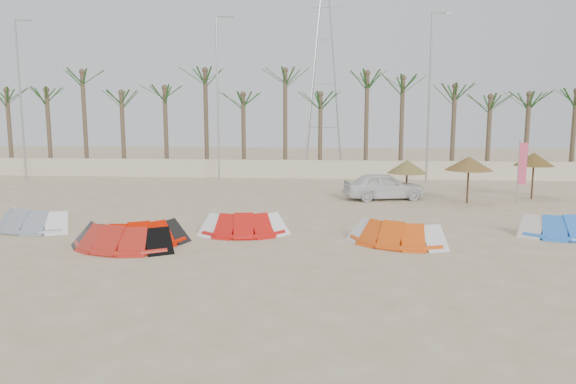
# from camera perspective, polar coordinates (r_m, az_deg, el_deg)

# --- Properties ---
(ground) EXTENTS (120.00, 120.00, 0.00)m
(ground) POSITION_cam_1_polar(r_m,az_deg,el_deg) (15.30, -1.99, -8.06)
(ground) COLOR beige
(ground) RESTS_ON ground
(boundary_wall) EXTENTS (60.00, 0.30, 1.30)m
(boundary_wall) POSITION_cam_1_polar(r_m,az_deg,el_deg) (36.79, 2.19, 2.56)
(boundary_wall) COLOR beige
(boundary_wall) RESTS_ON ground
(palm_line) EXTENTS (52.00, 4.00, 7.70)m
(palm_line) POSITION_cam_1_polar(r_m,az_deg,el_deg) (38.15, 3.37, 11.47)
(palm_line) COLOR brown
(palm_line) RESTS_ON ground
(lamp_a) EXTENTS (1.25, 0.14, 11.00)m
(lamp_a) POSITION_cam_1_polar(r_m,az_deg,el_deg) (40.88, -27.56, 9.40)
(lamp_a) COLOR #A5A8AD
(lamp_a) RESTS_ON ground
(lamp_b) EXTENTS (1.25, 0.14, 11.00)m
(lamp_b) POSITION_cam_1_polar(r_m,az_deg,el_deg) (35.46, -7.77, 10.56)
(lamp_b) COLOR #A5A8AD
(lamp_b) RESTS_ON ground
(lamp_c) EXTENTS (1.25, 0.14, 11.00)m
(lamp_c) POSITION_cam_1_polar(r_m,az_deg,el_deg) (35.16, 15.48, 10.36)
(lamp_c) COLOR #A5A8AD
(lamp_c) RESTS_ON ground
(pylon) EXTENTS (3.00, 3.00, 14.00)m
(pylon) POSITION_cam_1_polar(r_m,az_deg,el_deg) (42.79, 3.92, 2.47)
(pylon) COLOR #A5A8AD
(pylon) RESTS_ON ground
(kite_grey) EXTENTS (3.82, 2.41, 0.90)m
(kite_grey) POSITION_cam_1_polar(r_m,az_deg,el_deg) (22.37, -26.38, -2.59)
(kite_grey) COLOR gray
(kite_grey) RESTS_ON ground
(kite_red_left) EXTENTS (3.72, 2.71, 0.90)m
(kite_red_left) POSITION_cam_1_polar(r_m,az_deg,el_deg) (18.35, -15.91, -4.27)
(kite_red_left) COLOR red
(kite_red_left) RESTS_ON ground
(kite_red_mid) EXTENTS (3.87, 2.21, 0.90)m
(kite_red_mid) POSITION_cam_1_polar(r_m,az_deg,el_deg) (18.04, -17.74, -4.55)
(kite_red_mid) COLOR red
(kite_red_mid) RESTS_ON ground
(kite_red_right) EXTENTS (3.35, 1.92, 0.90)m
(kite_red_right) POSITION_cam_1_polar(r_m,az_deg,el_deg) (19.27, -4.78, -3.39)
(kite_red_right) COLOR red
(kite_red_right) RESTS_ON ground
(kite_orange) EXTENTS (3.76, 2.63, 0.90)m
(kite_orange) POSITION_cam_1_polar(r_m,az_deg,el_deg) (18.15, 11.74, -4.25)
(kite_orange) COLOR #E64F0E
(kite_orange) RESTS_ON ground
(kite_blue) EXTENTS (3.57, 1.77, 0.90)m
(kite_blue) POSITION_cam_1_polar(r_m,az_deg,el_deg) (21.52, 28.45, -3.13)
(kite_blue) COLOR blue
(kite_blue) RESTS_ON ground
(parasol_left) EXTENTS (2.11, 2.11, 2.10)m
(parasol_left) POSITION_cam_1_polar(r_m,az_deg,el_deg) (27.79, 13.10, 2.76)
(parasol_left) COLOR #4C331E
(parasol_left) RESTS_ON ground
(parasol_mid) EXTENTS (2.36, 2.36, 2.37)m
(parasol_mid) POSITION_cam_1_polar(r_m,az_deg,el_deg) (27.36, 19.45, 3.01)
(parasol_mid) COLOR #4C331E
(parasol_mid) RESTS_ON ground
(parasol_right) EXTENTS (2.02, 2.02, 2.48)m
(parasol_right) POSITION_cam_1_polar(r_m,az_deg,el_deg) (30.05, 25.66, 3.29)
(parasol_right) COLOR #4C331E
(parasol_right) RESTS_ON ground
(flag_pink) EXTENTS (0.45, 0.06, 3.24)m
(flag_pink) POSITION_cam_1_polar(r_m,az_deg,el_deg) (28.23, 24.54, 2.68)
(flag_pink) COLOR #A5A8AD
(flag_pink) RESTS_ON ground
(car) EXTENTS (4.48, 2.61, 1.43)m
(car) POSITION_cam_1_polar(r_m,az_deg,el_deg) (27.60, 10.59, 0.66)
(car) COLOR white
(car) RESTS_ON ground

